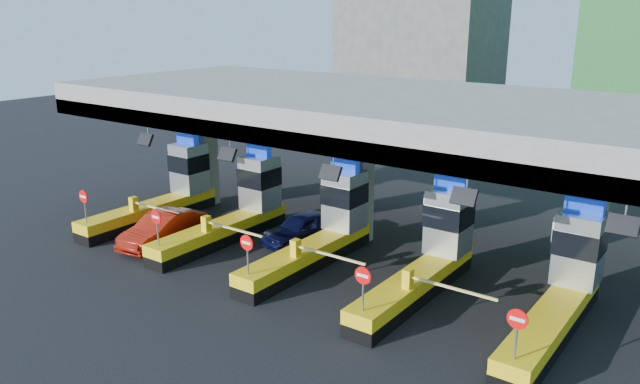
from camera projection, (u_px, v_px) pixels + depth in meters
The scene contains 10 objects.
ground at pixel (321, 260), 26.93m from camera, with size 120.00×120.00×0.00m, color black.
toll_canopy at pixel (359, 111), 27.45m from camera, with size 28.00×12.09×7.00m.
toll_lane_far_left at pixel (168, 190), 32.39m from camera, with size 4.43×8.00×4.16m.
toll_lane_left at pixel (239, 207), 29.58m from camera, with size 4.43×8.00×4.16m.
toll_lane_center at pixel (325, 228), 26.76m from camera, with size 4.43×8.00×4.16m.
toll_lane_right at pixel (431, 254), 23.94m from camera, with size 4.43×8.00×4.16m.
toll_lane_far_right at pixel (565, 286), 21.13m from camera, with size 4.43×8.00×4.16m.
bg_building_concrete at pixel (421, 25), 60.29m from camera, with size 14.00×10.00×18.00m, color #4C4C49.
van at pixel (303, 228), 28.84m from camera, with size 1.68×4.18×1.42m, color black.
red_car at pixel (163, 229), 28.62m from camera, with size 1.57×4.50×1.48m, color maroon.
Camera 1 is at (14.65, -20.29, 10.38)m, focal length 35.00 mm.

